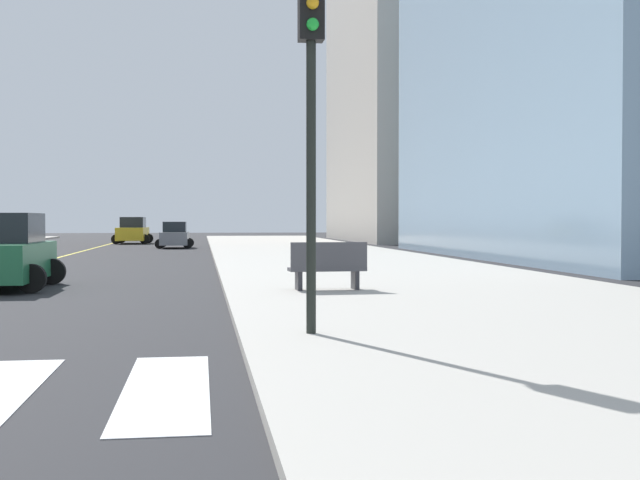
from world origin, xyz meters
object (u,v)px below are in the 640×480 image
Objects in this scene: park_bench at (328,267)px; car_yellow_third at (133,231)px; car_gray_nearest at (175,236)px; traffic_light_near_corner at (311,81)px; car_green_fourth at (2,253)px.

car_yellow_third is at bearing 7.32° from park_bench.
car_gray_nearest is 41.56m from traffic_light_near_corner.
car_gray_nearest reaches higher than park_bench.
car_yellow_third is (-3.42, 10.30, 0.15)m from car_gray_nearest.
car_gray_nearest is 34.35m from park_bench.
traffic_light_near_corner is at bearing 122.79° from car_green_fourth.
traffic_light_near_corner reaches higher than car_green_fourth.
car_gray_nearest is at bearing 4.75° from park_bench.
car_green_fourth is 8.68m from park_bench.
park_bench is (8.00, -44.34, -0.24)m from car_yellow_third.
car_green_fourth reaches higher than park_bench.
car_green_fourth reaches higher than car_gray_nearest.
car_yellow_third is 2.47× the size of park_bench.
car_gray_nearest is at bearing -95.81° from car_green_fourth.
traffic_light_near_corner reaches higher than car_gray_nearest.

